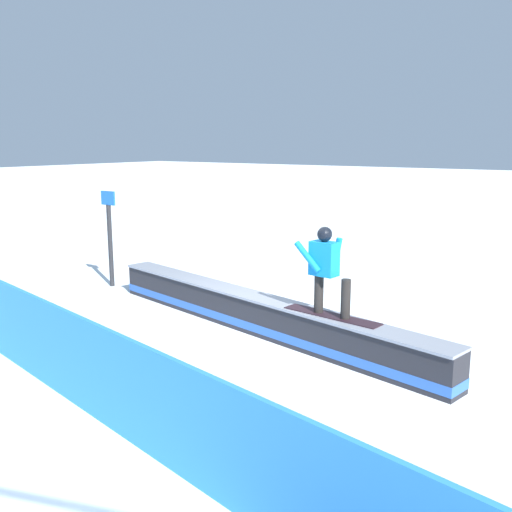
% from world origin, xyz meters
% --- Properties ---
extents(ground_plane, '(120.00, 120.00, 0.00)m').
position_xyz_m(ground_plane, '(0.00, 0.00, 0.00)').
color(ground_plane, white).
extents(grind_box, '(7.21, 1.95, 0.62)m').
position_xyz_m(grind_box, '(0.00, 0.00, 0.28)').
color(grind_box, '#222226').
rests_on(grind_box, ground_plane).
extents(snowboarder, '(1.59, 0.47, 1.32)m').
position_xyz_m(snowboarder, '(-1.43, 0.30, 1.32)').
color(snowboarder, black).
rests_on(snowboarder, grind_box).
extents(safety_fence, '(13.14, 2.75, 1.16)m').
position_xyz_m(safety_fence, '(0.00, 3.57, 0.58)').
color(safety_fence, '#2C84EB').
rests_on(safety_fence, ground_plane).
extents(trail_marker, '(0.40, 0.10, 2.10)m').
position_xyz_m(trail_marker, '(4.41, -0.75, 1.12)').
color(trail_marker, '#262628').
rests_on(trail_marker, ground_plane).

